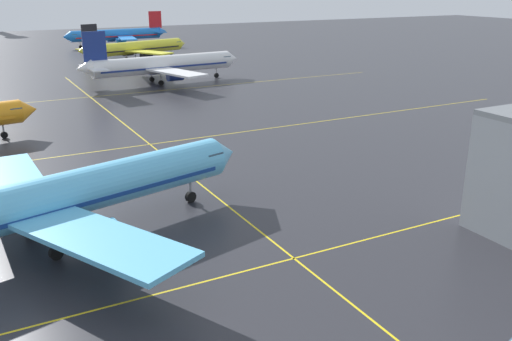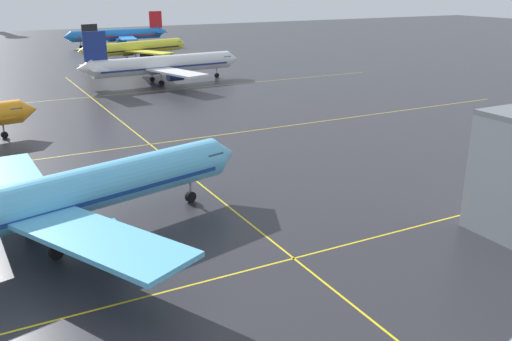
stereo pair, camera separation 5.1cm
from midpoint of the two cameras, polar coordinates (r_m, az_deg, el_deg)
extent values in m
cylinder|color=#5BB7E5|center=(52.26, -19.42, -2.48)|extent=(34.44, 12.69, 4.10)
cone|color=#5BB7E5|center=(61.35, -3.40, 1.69)|extent=(3.73, 4.60, 4.02)
cube|color=#5BB7E5|center=(44.34, -15.74, -6.84)|extent=(12.27, 16.98, 0.43)
cube|color=#5BB7E5|center=(60.30, -23.84, -0.89)|extent=(6.35, 16.42, 0.43)
cylinder|color=#5BB7E5|center=(48.35, -16.20, -6.51)|extent=(4.12, 3.12, 2.27)
cylinder|color=#5BB7E5|center=(57.96, -21.28, -2.79)|extent=(4.12, 3.12, 2.27)
cube|color=#385166|center=(59.71, -5.25, 1.76)|extent=(2.83, 4.14, 0.76)
cube|color=navy|center=(52.44, -19.36, -3.00)|extent=(31.78, 12.04, 0.39)
cylinder|color=#99999E|center=(59.53, -6.80, -1.64)|extent=(0.30, 0.30, 1.78)
cylinder|color=black|center=(59.95, -6.76, -2.70)|extent=(1.27, 0.77, 1.19)
cylinder|color=#99999E|center=(50.12, -20.04, -6.76)|extent=(0.30, 0.30, 1.78)
cylinder|color=black|center=(50.62, -19.89, -7.97)|extent=(1.27, 0.77, 1.19)
cylinder|color=#99999E|center=(54.98, -22.37, -4.76)|extent=(0.30, 0.30, 1.78)
cylinder|color=black|center=(55.43, -22.22, -5.89)|extent=(1.27, 0.77, 1.19)
cone|color=orange|center=(92.44, -22.34, 5.78)|extent=(2.93, 3.81, 3.48)
cube|color=#385166|center=(91.85, -23.67, 5.86)|extent=(2.16, 3.49, 0.65)
cylinder|color=#99999E|center=(92.06, -24.56, 3.96)|extent=(0.26, 0.26, 1.54)
cylinder|color=black|center=(92.30, -24.48, 3.35)|extent=(1.08, 0.57, 1.03)
cylinder|color=white|center=(133.10, -9.45, 10.73)|extent=(34.05, 6.50, 4.02)
cone|color=white|center=(141.16, -2.48, 11.41)|extent=(3.03, 4.13, 3.94)
cone|color=white|center=(127.04, -17.30, 9.97)|extent=(3.66, 4.06, 3.82)
cube|color=navy|center=(127.23, -16.29, 12.14)|extent=(5.09, 0.75, 6.35)
cube|color=white|center=(124.62, -15.91, 9.94)|extent=(3.78, 5.73, 0.25)
cube|color=white|center=(130.66, -16.74, 10.24)|extent=(3.78, 5.73, 0.25)
cube|color=white|center=(124.61, -8.23, 9.96)|extent=(9.71, 16.77, 0.42)
cube|color=white|center=(141.06, -11.30, 10.81)|extent=(7.60, 16.46, 0.42)
cylinder|color=navy|center=(128.49, -8.33, 9.60)|extent=(3.75, 2.48, 2.22)
cylinder|color=navy|center=(138.50, -10.23, 10.15)|extent=(3.75, 2.48, 2.22)
cube|color=#385166|center=(139.90, -3.36, 11.57)|extent=(2.17, 3.83, 0.74)
cube|color=navy|center=(133.17, -9.43, 10.52)|extent=(31.35, 6.34, 0.38)
cylinder|color=#99999E|center=(139.34, -4.11, 10.21)|extent=(0.30, 0.30, 1.75)
cylinder|color=black|center=(139.51, -4.10, 9.73)|extent=(1.20, 0.56, 1.16)
cylinder|color=#99999E|center=(130.17, -9.77, 9.38)|extent=(0.30, 0.30, 1.75)
cylinder|color=black|center=(130.36, -9.74, 8.88)|extent=(1.20, 0.56, 1.16)
cylinder|color=#99999E|center=(135.21, -10.69, 9.67)|extent=(0.30, 0.30, 1.75)
cylinder|color=black|center=(135.39, -10.66, 9.19)|extent=(1.20, 0.56, 1.16)
cylinder|color=yellow|center=(172.73, -12.25, 12.25)|extent=(30.89, 12.05, 3.69)
cone|color=yellow|center=(182.10, -7.67, 12.81)|extent=(3.42, 4.17, 3.62)
cone|color=yellow|center=(164.37, -17.40, 11.65)|extent=(3.95, 4.22, 3.50)
cube|color=black|center=(165.11, -16.74, 13.20)|extent=(4.58, 1.61, 5.82)
cube|color=yellow|center=(162.73, -16.27, 11.69)|extent=(4.37, 5.71, 0.23)
cube|color=yellow|center=(167.87, -17.23, 11.80)|extent=(4.37, 5.71, 0.23)
cube|color=yellow|center=(165.36, -10.97, 11.85)|extent=(11.27, 15.23, 0.39)
cube|color=yellow|center=(179.33, -13.94, 12.16)|extent=(6.02, 14.87, 0.39)
cylinder|color=black|center=(168.80, -11.22, 11.54)|extent=(3.73, 2.86, 2.04)
cylinder|color=black|center=(177.32, -13.04, 11.75)|extent=(3.73, 2.86, 2.04)
cube|color=#385166|center=(180.74, -8.26, 12.91)|extent=(2.61, 3.74, 0.68)
cube|color=black|center=(172.78, -12.24, 12.09)|extent=(28.51, 11.40, 0.35)
cylinder|color=#99999E|center=(179.93, -8.73, 11.93)|extent=(0.27, 0.27, 1.60)
cylinder|color=black|center=(180.06, -8.71, 11.60)|extent=(1.15, 0.71, 1.07)
cylinder|color=#99999E|center=(169.86, -12.29, 11.33)|extent=(0.27, 0.27, 1.60)
cylinder|color=black|center=(169.99, -12.27, 10.97)|extent=(1.15, 0.71, 1.07)
cylinder|color=#99999E|center=(174.14, -13.20, 11.44)|extent=(0.27, 0.27, 1.60)
cylinder|color=black|center=(174.27, -13.17, 11.09)|extent=(1.15, 0.71, 1.07)
cylinder|color=blue|center=(215.57, -14.18, 13.39)|extent=(33.05, 5.74, 3.91)
cone|color=blue|center=(210.96, -18.89, 12.86)|extent=(2.88, 3.97, 3.83)
cone|color=blue|center=(221.60, -9.61, 13.93)|extent=(3.49, 3.89, 3.71)
cube|color=red|center=(220.31, -10.34, 15.02)|extent=(4.95, 0.65, 6.17)
cube|color=blue|center=(223.67, -10.44, 13.93)|extent=(3.58, 5.52, 0.25)
cube|color=blue|center=(217.94, -9.84, 13.84)|extent=(3.58, 5.52, 0.25)
cube|color=blue|center=(224.24, -14.61, 13.39)|extent=(9.20, 16.28, 0.41)
cube|color=blue|center=(207.66, -13.14, 13.11)|extent=(7.63, 16.05, 0.41)
cylinder|color=blue|center=(220.77, -14.62, 12.96)|extent=(3.61, 2.35, 2.16)
cylinder|color=blue|center=(210.61, -13.74, 12.78)|extent=(3.61, 2.35, 2.16)
cube|color=#385166|center=(211.45, -18.27, 13.09)|extent=(2.05, 3.69, 0.72)
cube|color=red|center=(215.61, -14.17, 13.26)|extent=(30.43, 5.64, 0.37)
cylinder|color=#99999E|center=(212.21, -17.63, 12.33)|extent=(0.29, 0.29, 1.70)
cylinder|color=black|center=(212.32, -17.60, 12.03)|extent=(1.15, 0.53, 1.13)
cylinder|color=#99999E|center=(218.95, -13.82, 12.83)|extent=(0.29, 0.29, 1.70)
cylinder|color=black|center=(219.06, -13.80, 12.54)|extent=(1.15, 0.53, 1.13)
cylinder|color=#99999E|center=(213.89, -13.37, 12.74)|extent=(0.29, 0.29, 1.70)
cylinder|color=black|center=(214.00, -13.34, 12.44)|extent=(1.15, 0.53, 1.13)
cube|color=yellow|center=(48.17, 3.89, -8.99)|extent=(141.13, 0.20, 0.01)
cube|color=yellow|center=(82.40, -10.87, 2.66)|extent=(141.13, 0.20, 0.01)
cube|color=yellow|center=(120.20, -16.70, 7.25)|extent=(141.13, 0.20, 0.01)
cube|color=yellow|center=(64.47, -5.47, -1.65)|extent=(0.20, 175.66, 0.01)
camera|label=1|loc=(0.03, -90.02, -0.01)|focal=38.92mm
camera|label=2|loc=(0.03, 89.98, 0.01)|focal=38.92mm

